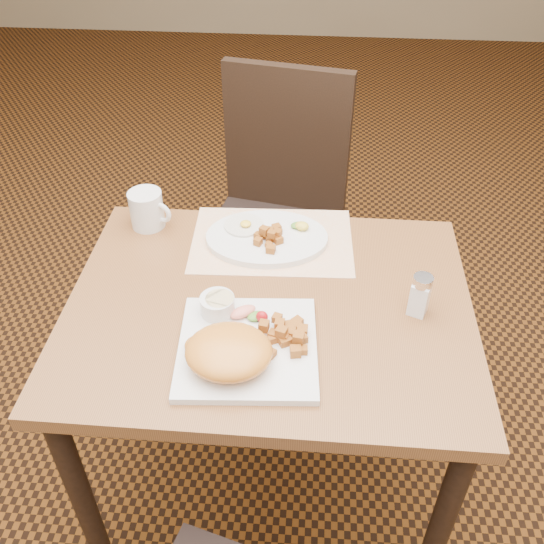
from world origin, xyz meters
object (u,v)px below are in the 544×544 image
(table, at_px, (269,337))
(coffee_mug, at_px, (147,209))
(plate_oval, at_px, (267,238))
(salt_shaker, at_px, (420,294))
(plate_square, at_px, (248,348))
(chair_far, at_px, (277,204))

(table, height_order, coffee_mug, coffee_mug)
(plate_oval, xyz_separation_m, salt_shaker, (0.35, -0.23, 0.04))
(table, height_order, plate_square, plate_square)
(chair_far, height_order, coffee_mug, chair_far)
(plate_oval, relative_size, salt_shaker, 3.05)
(table, height_order, chair_far, chair_far)
(table, distance_m, plate_oval, 0.26)
(chair_far, relative_size, salt_shaker, 9.70)
(coffee_mug, bearing_deg, salt_shaker, -22.62)
(plate_square, bearing_deg, salt_shaker, 21.82)
(table, relative_size, plate_square, 3.21)
(plate_square, height_order, coffee_mug, coffee_mug)
(plate_oval, bearing_deg, plate_square, -91.01)
(coffee_mug, bearing_deg, chair_far, 55.75)
(coffee_mug, bearing_deg, plate_square, -53.94)
(table, xyz_separation_m, plate_square, (-0.03, -0.14, 0.12))
(plate_square, bearing_deg, chair_far, 90.19)
(chair_far, height_order, plate_square, chair_far)
(chair_far, height_order, plate_oval, chair_far)
(plate_square, xyz_separation_m, plate_oval, (0.01, 0.37, 0.00))
(table, bearing_deg, plate_square, -102.24)
(plate_square, height_order, plate_oval, plate_oval)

